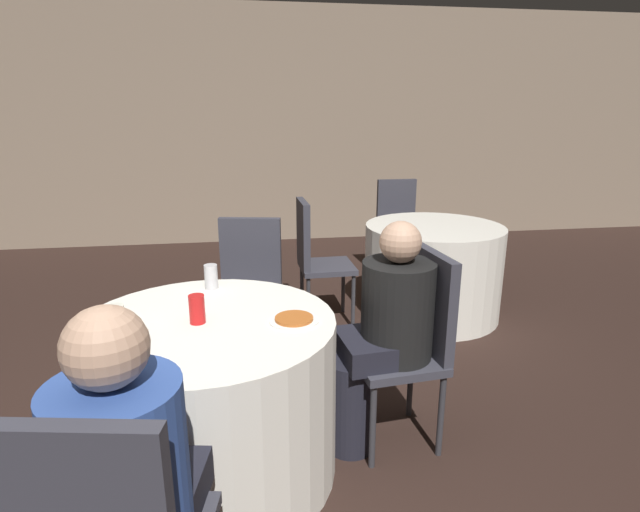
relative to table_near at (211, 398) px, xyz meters
name	(u,v)px	position (x,y,z in m)	size (l,w,h in m)	color
ground_plane	(219,481)	(0.02, -0.09, -0.37)	(16.00, 16.00, 0.00)	black
wall_back	(228,128)	(0.02, 4.30, 1.03)	(16.00, 0.06, 2.80)	gray
table_near	(211,398)	(0.00, 0.00, 0.00)	(1.10, 1.10, 0.74)	white
table_far	(432,271)	(1.64, 1.62, 0.00)	(1.08, 1.08, 0.74)	white
chair_near_north	(249,283)	(0.19, 0.95, 0.20)	(0.47, 0.47, 0.96)	#383842
chair_near_east	(415,332)	(0.96, 0.10, 0.20)	(0.44, 0.44, 0.96)	#383842
chair_far_west	(314,252)	(0.69, 1.59, 0.20)	(0.42, 0.41, 0.96)	#383842
chair_far_north	(398,221)	(1.64, 2.57, 0.20)	(0.40, 0.41, 0.96)	#383842
person_blue_shirt	(137,487)	(-0.14, -0.79, 0.22)	(0.38, 0.51, 1.15)	black
person_black_shirt	(382,336)	(0.79, 0.08, 0.20)	(0.51, 0.36, 1.12)	black
pizza_plate_near	(294,319)	(0.37, -0.05, 0.38)	(0.21, 0.21, 0.02)	white
soda_can_red	(197,309)	(-0.03, -0.01, 0.43)	(0.07, 0.07, 0.12)	red
soda_can_silver	(211,277)	(0.00, 0.41, 0.43)	(0.07, 0.07, 0.12)	silver
cup_near	(115,316)	(-0.36, 0.01, 0.41)	(0.07, 0.07, 0.09)	silver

